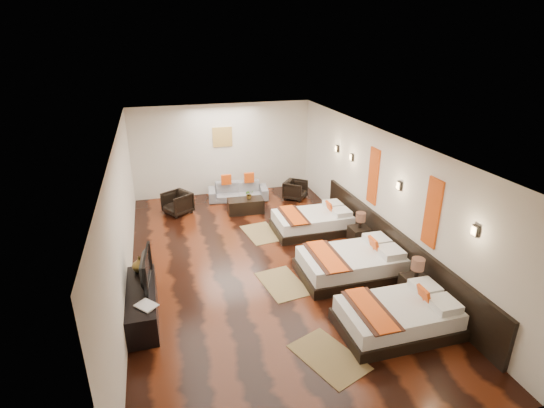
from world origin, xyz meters
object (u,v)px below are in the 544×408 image
object	(u,v)px
tv_console	(142,304)
tv	(142,269)
bed_near	(398,316)
armchair_left	(177,203)
bed_mid	(352,264)
armchair_right	(295,190)
nightstand_b	(359,234)
bed_far	(313,222)
figurine	(140,264)
book	(140,310)
nightstand_a	(415,286)
coffee_table	(246,206)
sofa	(238,191)
table_plant	(249,194)

from	to	relation	value
tv_console	tv	distance (m)	0.61
bed_near	armchair_left	distance (m)	6.97
armchair_left	bed_mid	bearing A→B (deg)	5.24
armchair_right	bed_near	bearing A→B (deg)	-143.16
bed_mid	nightstand_b	world-z (taller)	nightstand_b
bed_mid	tv_console	bearing A→B (deg)	-176.37
bed_far	figurine	xyz separation A→B (m)	(-4.19, -1.84, 0.45)
nightstand_b	book	world-z (taller)	nightstand_b
nightstand_a	book	size ratio (longest dim) A/B	2.55
coffee_table	tv_console	bearing A→B (deg)	-123.83
armchair_left	sofa	bearing A→B (deg)	76.33
nightstand_b	armchair_left	size ratio (longest dim) A/B	1.26
nightstand_b	tv	world-z (taller)	tv
nightstand_a	nightstand_b	size ratio (longest dim) A/B	1.03
bed_near	armchair_right	world-z (taller)	bed_near
tv	figurine	distance (m)	0.47
nightstand_a	coffee_table	world-z (taller)	nightstand_a
tv_console	armchair_right	bearing A→B (deg)	46.86
bed_mid	bed_far	bearing A→B (deg)	90.05
nightstand_b	coffee_table	world-z (taller)	nightstand_b
bed_mid	figurine	world-z (taller)	figurine
bed_mid	book	distance (m)	4.30
tv_console	table_plant	world-z (taller)	table_plant
tv_console	book	world-z (taller)	book
bed_far	nightstand_b	distance (m)	1.32
tv_console	nightstand_b	bearing A→B (deg)	16.10
armchair_right	sofa	bearing A→B (deg)	115.51
nightstand_b	armchair_left	distance (m)	5.12
bed_near	bed_mid	xyz separation A→B (m)	(0.00, 1.81, 0.02)
nightstand_b	bed_near	bearing A→B (deg)	-104.17
tv	armchair_right	bearing A→B (deg)	-38.95
bed_near	table_plant	distance (m)	5.88
bed_mid	armchair_right	world-z (taller)	bed_mid
book	bed_near	bearing A→B (deg)	-12.64
bed_mid	book	bearing A→B (deg)	-168.32
figurine	sofa	size ratio (longest dim) A/B	0.17
bed_mid	sofa	bearing A→B (deg)	105.83
tv_console	armchair_right	size ratio (longest dim) A/B	2.85
bed_near	sofa	xyz separation A→B (m)	(-1.40, 6.76, 0.00)
bed_mid	table_plant	distance (m)	4.14
tv_console	coffee_table	size ratio (longest dim) A/B	1.80
bed_near	tv_console	distance (m)	4.47
bed_far	armchair_right	size ratio (longest dim) A/B	3.11
tv	figurine	world-z (taller)	tv
tv_console	book	distance (m)	0.67
book	sofa	distance (m)	6.46
nightstand_a	sofa	distance (m)	6.45
book	armchair_left	world-z (taller)	armchair_left
coffee_table	tv	bearing A→B (deg)	-124.85
tv_console	tv	size ratio (longest dim) A/B	1.78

